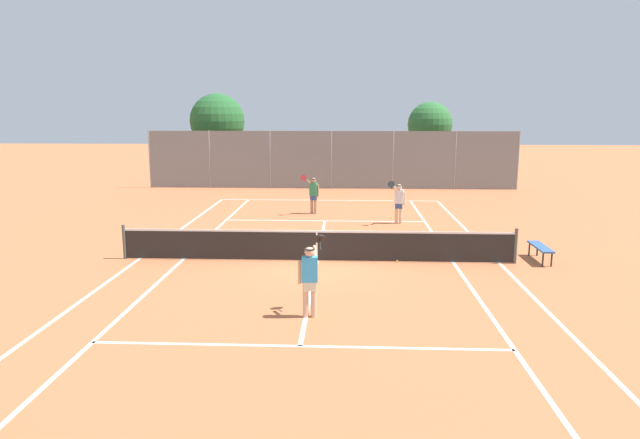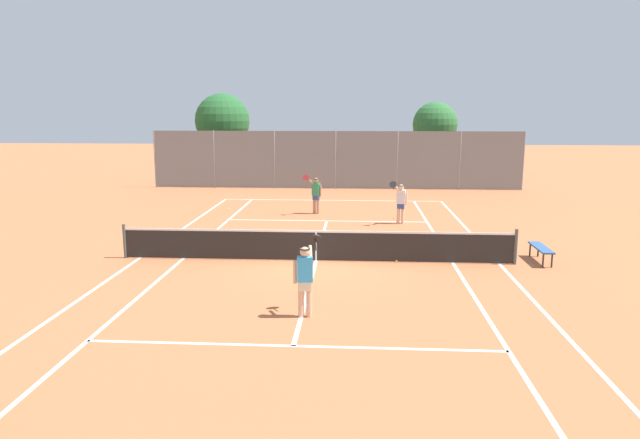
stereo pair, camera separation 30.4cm
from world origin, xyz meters
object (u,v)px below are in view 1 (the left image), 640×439
loose_tennis_ball_1 (225,210)px  courtside_bench (540,248)px  loose_tennis_ball_0 (392,218)px  tree_behind_right (429,126)px  player_far_right (399,201)px  player_far_left (313,193)px  tennis_net (317,245)px  player_near_side (310,277)px  tree_behind_left (218,122)px  loose_tennis_ball_2 (397,261)px

loose_tennis_ball_1 → courtside_bench: 14.19m
loose_tennis_ball_0 → courtside_bench: courtside_bench is taller
loose_tennis_ball_0 → tree_behind_right: (3.18, 12.47, 3.54)m
player_far_right → player_far_left: bearing=150.1°
tennis_net → loose_tennis_ball_1: 9.87m
loose_tennis_ball_0 → player_far_left: bearing=164.4°
player_near_side → player_far_right: (2.91, 10.77, 0.00)m
loose_tennis_ball_0 → courtside_bench: 7.87m
player_far_right → tree_behind_left: 16.91m
player_far_left → loose_tennis_ball_1: player_far_left is taller
player_near_side → player_far_right: same height
player_near_side → tree_behind_left: tree_behind_left is taller
tennis_net → player_near_side: size_ratio=6.76×
player_near_side → tree_behind_right: size_ratio=0.35×
player_far_left → loose_tennis_ball_1: 4.25m
tennis_net → courtside_bench: size_ratio=8.00×
player_far_left → tree_behind_right: tree_behind_right is taller
loose_tennis_ball_2 → tree_behind_left: 21.79m
loose_tennis_ball_0 → tennis_net: bearing=-111.7°
loose_tennis_ball_0 → loose_tennis_ball_1: same height
loose_tennis_ball_0 → loose_tennis_ball_1: (-7.49, 1.58, 0.00)m
tennis_net → player_far_left: player_far_left is taller
tennis_net → loose_tennis_ball_0: bearing=68.3°
courtside_bench → tree_behind_left: size_ratio=0.27×
courtside_bench → tree_behind_left: 23.72m
tennis_net → loose_tennis_ball_2: tennis_net is taller
loose_tennis_ball_0 → tree_behind_right: size_ratio=0.01×
player_near_side → player_far_right: size_ratio=1.00×
loose_tennis_ball_1 → tree_behind_left: tree_behind_left is taller
loose_tennis_ball_0 → courtside_bench: (3.97, -6.78, 0.38)m
player_near_side → loose_tennis_ball_0: bearing=77.0°
player_far_right → loose_tennis_ball_0: player_far_right is taller
loose_tennis_ball_1 → tree_behind_left: bearing=103.7°
loose_tennis_ball_2 → courtside_bench: (4.36, 0.34, 0.38)m
player_near_side → courtside_bench: bearing=37.2°
loose_tennis_ball_1 → tree_behind_left: 11.42m
tennis_net → player_far_left: 8.08m
tennis_net → tree_behind_right: tree_behind_right is taller
tree_behind_left → player_near_side: bearing=-73.0°
tennis_net → courtside_bench: 6.81m
player_near_side → player_far_left: 12.84m
player_far_right → loose_tennis_ball_2: player_far_right is taller
loose_tennis_ball_2 → loose_tennis_ball_1: bearing=129.3°
loose_tennis_ball_1 → courtside_bench: courtside_bench is taller
tree_behind_right → player_far_right: bearing=-102.5°
loose_tennis_ball_1 → courtside_bench: size_ratio=0.04×
tree_behind_right → loose_tennis_ball_2: bearing=-100.3°
loose_tennis_ball_0 → loose_tennis_ball_1: bearing=168.1°
player_far_right → loose_tennis_ball_0: (-0.18, 1.11, -0.89)m
tree_behind_right → tennis_net: bearing=-107.1°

